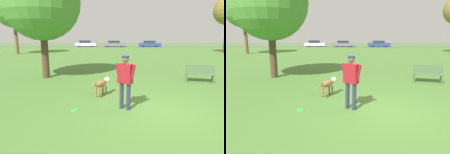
# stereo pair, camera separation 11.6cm
# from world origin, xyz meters

# --- Properties ---
(ground_plane) EXTENTS (120.00, 120.00, 0.00)m
(ground_plane) POSITION_xyz_m (0.00, 0.00, 0.00)
(ground_plane) COLOR #4C7A33
(far_road_strip) EXTENTS (120.00, 6.00, 0.01)m
(far_road_strip) POSITION_xyz_m (0.00, 36.47, 0.01)
(far_road_strip) COLOR #5B5B59
(far_road_strip) RESTS_ON ground_plane
(person) EXTENTS (0.65, 0.47, 1.70)m
(person) POSITION_xyz_m (-1.00, 0.11, 1.02)
(person) COLOR #2D334C
(person) RESTS_ON ground_plane
(dog) EXTENTS (0.70, 1.03, 0.68)m
(dog) POSITION_xyz_m (-1.80, 1.56, 0.48)
(dog) COLOR olive
(dog) RESTS_ON ground_plane
(frisbee) EXTENTS (0.22, 0.22, 0.02)m
(frisbee) POSITION_xyz_m (-2.57, -0.04, 0.01)
(frisbee) COLOR #33D838
(frisbee) RESTS_ON ground_plane
(tree_far_left) EXTENTS (4.89, 4.89, 8.13)m
(tree_far_left) POSITION_xyz_m (-13.56, 19.81, 5.67)
(tree_far_left) COLOR brown
(tree_far_left) RESTS_ON ground_plane
(tree_near_left) EXTENTS (4.08, 4.08, 6.11)m
(tree_near_left) POSITION_xyz_m (-5.08, 5.02, 4.05)
(tree_near_left) COLOR #4C3826
(tree_near_left) RESTS_ON ground_plane
(parked_car_white) EXTENTS (4.32, 1.70, 1.34)m
(parked_car_white) POSITION_xyz_m (-6.98, 36.75, 0.65)
(parked_car_white) COLOR white
(parked_car_white) RESTS_ON ground_plane
(parked_car_grey) EXTENTS (4.56, 1.87, 1.29)m
(parked_car_grey) POSITION_xyz_m (-0.91, 36.42, 0.64)
(parked_car_grey) COLOR slate
(parked_car_grey) RESTS_ON ground_plane
(parked_car_blue) EXTENTS (4.58, 1.90, 1.29)m
(parked_car_blue) POSITION_xyz_m (6.46, 36.24, 0.64)
(parked_car_blue) COLOR #284293
(parked_car_blue) RESTS_ON ground_plane
(park_bench) EXTENTS (1.46, 0.77, 0.84)m
(park_bench) POSITION_xyz_m (3.04, 3.98, 0.45)
(park_bench) COLOR #4C6B42
(park_bench) RESTS_ON ground_plane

